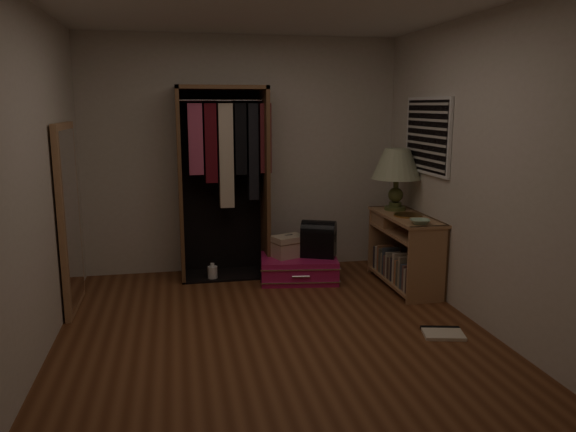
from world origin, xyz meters
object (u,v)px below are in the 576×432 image
(open_wardrobe, at_px, (226,165))
(train_case, at_px, (288,246))
(white_jug, at_px, (213,273))
(black_bag, at_px, (319,238))
(floor_mirror, at_px, (69,218))
(pink_suitcase, at_px, (299,268))
(table_lamp, at_px, (397,165))
(console_bookshelf, at_px, (403,248))

(open_wardrobe, distance_m, train_case, 1.10)
(white_jug, bearing_deg, black_bag, -9.28)
(open_wardrobe, xyz_separation_m, train_case, (0.62, -0.31, -0.85))
(open_wardrobe, bearing_deg, floor_mirror, -152.65)
(open_wardrobe, relative_size, pink_suitcase, 2.27)
(white_jug, bearing_deg, table_lamp, -8.71)
(open_wardrobe, height_order, black_bag, open_wardrobe)
(floor_mirror, distance_m, pink_suitcase, 2.37)
(pink_suitcase, height_order, train_case, train_case)
(floor_mirror, bearing_deg, console_bookshelf, 0.73)
(floor_mirror, xyz_separation_m, pink_suitcase, (2.22, 0.42, -0.72))
(open_wardrobe, height_order, white_jug, open_wardrobe)
(console_bookshelf, distance_m, floor_mirror, 3.27)
(console_bookshelf, height_order, open_wardrobe, open_wardrobe)
(pink_suitcase, height_order, white_jug, pink_suitcase)
(pink_suitcase, height_order, black_bag, black_bag)
(table_lamp, bearing_deg, pink_suitcase, 173.49)
(floor_mirror, xyz_separation_m, black_bag, (2.43, 0.42, -0.40))
(white_jug, bearing_deg, console_bookshelf, -16.11)
(console_bookshelf, xyz_separation_m, open_wardrobe, (-1.75, 0.73, 0.82))
(table_lamp, distance_m, white_jug, 2.27)
(console_bookshelf, xyz_separation_m, pink_suitcase, (-1.02, 0.38, -0.27))
(table_lamp, relative_size, white_jug, 3.54)
(console_bookshelf, xyz_separation_m, black_bag, (-0.81, 0.37, 0.06))
(console_bookshelf, bearing_deg, floor_mirror, -179.27)
(table_lamp, bearing_deg, train_case, 171.95)
(pink_suitcase, xyz_separation_m, black_bag, (0.22, -0.00, 0.33))
(train_case, bearing_deg, open_wardrobe, 132.31)
(open_wardrobe, relative_size, train_case, 5.12)
(black_bag, xyz_separation_m, white_jug, (-1.13, 0.18, -0.38))
(white_jug, bearing_deg, open_wardrobe, 42.70)
(pink_suitcase, bearing_deg, open_wardrobe, 162.54)
(table_lamp, bearing_deg, black_bag, 172.09)
(console_bookshelf, bearing_deg, black_bag, 155.10)
(white_jug, bearing_deg, pink_suitcase, -11.17)
(floor_mirror, height_order, black_bag, floor_mirror)
(table_lamp, bearing_deg, floor_mirror, -174.66)
(floor_mirror, distance_m, white_jug, 1.63)
(black_bag, relative_size, white_jug, 2.30)
(open_wardrobe, distance_m, black_bag, 1.26)
(console_bookshelf, xyz_separation_m, table_lamp, (0.00, 0.26, 0.83))
(pink_suitcase, distance_m, train_case, 0.27)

